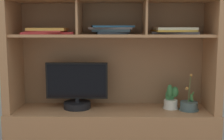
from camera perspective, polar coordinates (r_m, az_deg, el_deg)
name	(u,v)px	position (r m, az deg, el deg)	size (l,w,h in m)	color
back_wall	(113,8)	(2.61, 0.11, 11.64)	(6.00, 0.02, 2.80)	#ABB9BC
media_console	(112,125)	(2.49, 0.00, -10.34)	(1.63, 0.47, 1.46)	#A07048
tv_monitor	(77,89)	(2.45, -6.63, -3.57)	(0.49, 0.22, 0.37)	black
potted_orchid	(189,106)	(2.48, 14.31, -6.55)	(0.16, 0.16, 0.29)	#455655
potted_fern	(171,99)	(2.49, 11.09, -5.42)	(0.12, 0.12, 0.20)	beige
magazine_stack_left	(112,29)	(2.40, -0.05, 7.68)	(0.35, 0.27, 0.07)	#2C353E
magazine_stack_centre	(174,31)	(2.42, 11.68, 7.28)	(0.38, 0.28, 0.05)	#3F3B3E
magazine_stack_right	(48,31)	(2.38, -12.04, 7.16)	(0.41, 0.24, 0.05)	#AF2A2B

